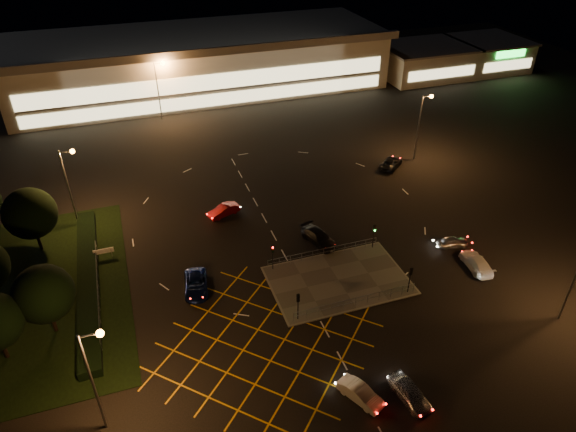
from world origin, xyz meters
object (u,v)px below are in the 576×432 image
object	(u,v)px
car_far_dkgrey	(319,237)
car_circ_red	(224,210)
signal_nw	(273,252)
signal_ne	(374,231)
car_queue_white	(360,393)
car_approach_white	(476,262)
car_near_silver	(410,392)
car_left_blue	(196,284)
car_east_grey	(391,163)
signal_se	(410,275)
car_right_silver	(453,242)
signal_sw	(298,301)

from	to	relation	value
car_far_dkgrey	car_circ_red	distance (m)	13.04
signal_nw	signal_ne	distance (m)	12.00
car_queue_white	car_approach_white	xyz separation A→B (m)	(19.30, 11.23, 0.05)
car_near_silver	car_approach_white	distance (m)	19.90
car_left_blue	car_east_grey	xyz separation A→B (m)	(31.97, 17.46, -0.04)
signal_nw	car_queue_white	xyz separation A→B (m)	(1.75, -18.08, -1.70)
car_queue_white	car_far_dkgrey	size ratio (longest dim) A/B	0.78
signal_ne	car_circ_red	distance (m)	19.16
car_near_silver	car_circ_red	distance (m)	32.71
signal_se	car_near_silver	distance (m)	13.16
car_right_silver	car_east_grey	distance (m)	19.80
car_queue_white	car_left_blue	distance (m)	20.32
signal_se	car_circ_red	size ratio (longest dim) A/B	0.76
signal_sw	car_east_grey	bearing A→B (deg)	-133.32
car_left_blue	car_circ_red	bearing A→B (deg)	73.98
car_near_silver	car_approach_white	size ratio (longest dim) A/B	0.88
signal_sw	car_right_silver	world-z (taller)	signal_sw
signal_ne	car_east_grey	size ratio (longest dim) A/B	0.66
car_far_dkgrey	car_circ_red	size ratio (longest dim) A/B	1.25
signal_se	car_far_dkgrey	world-z (taller)	signal_se
signal_ne	car_far_dkgrey	distance (m)	6.43
signal_se	signal_sw	bearing A→B (deg)	0.00
car_near_silver	car_circ_red	size ratio (longest dim) A/B	1.05
signal_se	car_circ_red	bearing A→B (deg)	-54.30
signal_nw	car_left_blue	distance (m)	8.63
signal_se	car_circ_red	distance (m)	25.05
signal_sw	signal_se	world-z (taller)	same
signal_sw	car_far_dkgrey	bearing A→B (deg)	-120.78
car_queue_white	car_near_silver	bearing A→B (deg)	-45.54
car_circ_red	car_approach_white	bearing A→B (deg)	30.78
car_queue_white	car_far_dkgrey	bearing A→B (deg)	50.19
car_east_grey	car_approach_white	world-z (taller)	car_approach_white
signal_ne	car_far_dkgrey	world-z (taller)	signal_ne
signal_ne	car_approach_white	distance (m)	11.47
signal_nw	car_circ_red	size ratio (longest dim) A/B	0.76
car_left_blue	car_east_grey	size ratio (longest dim) A/B	1.06
car_far_dkgrey	car_right_silver	bearing A→B (deg)	-38.23
signal_sw	car_circ_red	distance (m)	20.53
car_far_dkgrey	car_right_silver	size ratio (longest dim) A/B	1.45
signal_ne	car_east_grey	bearing A→B (deg)	55.80
car_queue_white	car_circ_red	size ratio (longest dim) A/B	0.98
car_left_blue	car_far_dkgrey	bearing A→B (deg)	21.75
car_left_blue	car_east_grey	bearing A→B (deg)	37.21
car_near_silver	car_approach_white	bearing A→B (deg)	30.81
car_left_blue	car_far_dkgrey	size ratio (longest dim) A/B	0.98
car_far_dkgrey	car_approach_white	size ratio (longest dim) A/B	1.05
car_east_grey	car_queue_white	bearing A→B (deg)	109.30
signal_nw	car_approach_white	size ratio (longest dim) A/B	0.64
signal_nw	signal_ne	size ratio (longest dim) A/B	1.00
signal_nw	car_east_grey	distance (m)	29.04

